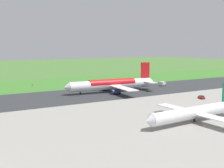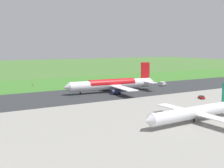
{
  "view_description": "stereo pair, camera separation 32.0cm",
  "coord_description": "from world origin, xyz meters",
  "px_view_note": "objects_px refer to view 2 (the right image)",
  "views": [
    {
      "loc": [
        62.38,
        129.09,
        24.71
      ],
      "look_at": [
        -12.03,
        0.0,
        4.5
      ],
      "focal_mm": 44.22,
      "sensor_mm": 36.0,
      "label": 1
    },
    {
      "loc": [
        62.1,
        129.25,
        24.71
      ],
      "look_at": [
        -12.03,
        0.0,
        4.5
      ],
      "focal_mm": 44.22,
      "sensor_mm": 36.0,
      "label": 2
    }
  ],
  "objects_px": {
    "traffic_cone_orange": "(24,88)",
    "no_stopping_sign": "(32,86)",
    "service_truck_baggage": "(163,84)",
    "service_car_followme": "(201,97)",
    "airliner_main": "(113,84)",
    "airliner_parked_mid": "(195,112)"
  },
  "relations": [
    {
      "from": "service_truck_baggage",
      "to": "airliner_parked_mid",
      "type": "bearing_deg",
      "value": 56.86
    },
    {
      "from": "airliner_main",
      "to": "no_stopping_sign",
      "type": "xyz_separation_m",
      "value": [
        34.38,
        -37.36,
        -3.01
      ]
    },
    {
      "from": "service_car_followme",
      "to": "service_truck_baggage",
      "type": "bearing_deg",
      "value": -106.54
    },
    {
      "from": "airliner_parked_mid",
      "to": "traffic_cone_orange",
      "type": "xyz_separation_m",
      "value": [
        32.2,
        -105.45,
        -3.06
      ]
    },
    {
      "from": "airliner_parked_mid",
      "to": "no_stopping_sign",
      "type": "height_order",
      "value": "airliner_parked_mid"
    },
    {
      "from": "no_stopping_sign",
      "to": "service_car_followme",
      "type": "bearing_deg",
      "value": 129.05
    },
    {
      "from": "service_car_followme",
      "to": "no_stopping_sign",
      "type": "relative_size",
      "value": 2.04
    },
    {
      "from": "traffic_cone_orange",
      "to": "no_stopping_sign",
      "type": "bearing_deg",
      "value": 153.32
    },
    {
      "from": "service_truck_baggage",
      "to": "traffic_cone_orange",
      "type": "bearing_deg",
      "value": -23.51
    },
    {
      "from": "airliner_parked_mid",
      "to": "traffic_cone_orange",
      "type": "bearing_deg",
      "value": -73.02
    },
    {
      "from": "airliner_parked_mid",
      "to": "service_car_followme",
      "type": "relative_size",
      "value": 9.14
    },
    {
      "from": "traffic_cone_orange",
      "to": "airliner_parked_mid",
      "type": "bearing_deg",
      "value": 106.98
    },
    {
      "from": "airliner_main",
      "to": "no_stopping_sign",
      "type": "height_order",
      "value": "airliner_main"
    },
    {
      "from": "airliner_parked_mid",
      "to": "traffic_cone_orange",
      "type": "height_order",
      "value": "airliner_parked_mid"
    },
    {
      "from": "airliner_main",
      "to": "service_truck_baggage",
      "type": "height_order",
      "value": "airliner_main"
    },
    {
      "from": "service_car_followme",
      "to": "traffic_cone_orange",
      "type": "distance_m",
      "value": 101.88
    },
    {
      "from": "service_truck_baggage",
      "to": "traffic_cone_orange",
      "type": "relative_size",
      "value": 11.25
    },
    {
      "from": "service_car_followme",
      "to": "no_stopping_sign",
      "type": "distance_m",
      "value": 97.33
    },
    {
      "from": "service_truck_baggage",
      "to": "service_car_followme",
      "type": "relative_size",
      "value": 1.35
    },
    {
      "from": "airliner_parked_mid",
      "to": "no_stopping_sign",
      "type": "xyz_separation_m",
      "value": [
        27.76,
        -103.22,
        -1.99
      ]
    },
    {
      "from": "airliner_main",
      "to": "service_truck_baggage",
      "type": "xyz_separation_m",
      "value": [
        -39.88,
        -5.36,
        -2.95
      ]
    },
    {
      "from": "airliner_parked_mid",
      "to": "traffic_cone_orange",
      "type": "relative_size",
      "value": 75.94
    }
  ]
}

